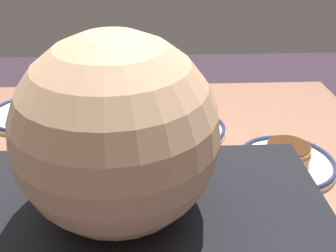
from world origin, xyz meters
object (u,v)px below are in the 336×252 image
Objects in this scene: plate_far_side at (286,160)px; cell_phone at (207,193)px; plate_far_companion at (43,171)px; fork_near at (98,118)px; plate_near_main at (33,111)px; plate_center_pancakes at (188,129)px.

plate_far_side is 0.25m from cell_phone.
plate_far_companion is 1.45× the size of cell_phone.
fork_near is (0.30, -0.40, -0.00)m from cell_phone.
plate_near_main is at bearing -6.69° from fork_near.
fork_near is (0.28, -0.10, -0.01)m from plate_center_pancakes.
cell_phone is at bearing 93.71° from plate_center_pancakes.
plate_near_main is 0.22m from fork_near.
plate_near_main is at bearing -14.68° from plate_center_pancakes.
fork_near is (-0.21, 0.03, -0.02)m from plate_near_main.
plate_far_side is (-0.74, 0.32, -0.00)m from plate_near_main.
plate_near_main is at bearing -23.52° from plate_far_side.
fork_near is at bearing -108.25° from plate_far_companion.
fork_near is at bearing -29.47° from plate_far_side.
plate_near_main reaches higher than cell_phone.
plate_center_pancakes is 1.33× the size of fork_near.
cell_phone is 0.84× the size of fork_near.
plate_far_companion is at bearing 71.75° from fork_near.
plate_far_side is (-0.24, 0.19, 0.01)m from plate_center_pancakes.
plate_far_companion reaches higher than cell_phone.
plate_near_main is 1.08× the size of plate_far_side.
plate_center_pancakes is at bearing 159.63° from fork_near.
plate_near_main is 1.60× the size of fork_near.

